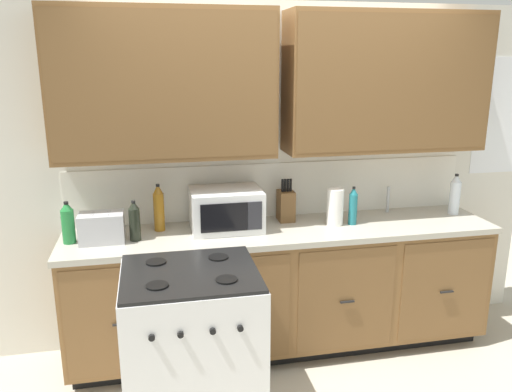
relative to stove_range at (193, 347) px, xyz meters
name	(u,v)px	position (x,y,z in m)	size (l,w,h in m)	color
ground_plane	(292,371)	(0.70, 0.33, -0.47)	(8.00, 8.00, 0.00)	#B2A893
wall_unit	(278,119)	(0.70, 0.83, 1.19)	(4.15, 0.40, 2.45)	silver
counter_run	(283,288)	(0.70, 0.63, 0.01)	(2.98, 0.64, 0.93)	black
stove_range	(193,347)	(0.00, 0.00, 0.00)	(0.76, 0.68, 0.95)	white
microwave	(226,209)	(0.31, 0.69, 0.60)	(0.48, 0.37, 0.28)	white
toaster	(102,228)	(-0.51, 0.60, 0.56)	(0.28, 0.18, 0.19)	#B7B7BC
knife_block	(286,205)	(0.76, 0.80, 0.58)	(0.11, 0.14, 0.31)	brown
sink_faucet	(388,199)	(1.57, 0.84, 0.56)	(0.02, 0.02, 0.20)	#B2B5BA
paper_towel_roll	(335,207)	(1.07, 0.64, 0.59)	(0.12, 0.12, 0.26)	white
bottle_clear	(455,195)	(2.04, 0.70, 0.61)	(0.08, 0.08, 0.31)	silver
bottle_green	(68,223)	(-0.71, 0.63, 0.60)	(0.08, 0.08, 0.27)	#237A38
bottle_amber	(159,208)	(-0.14, 0.76, 0.62)	(0.07, 0.07, 0.33)	#9E6619
bottle_dark	(135,221)	(-0.30, 0.59, 0.59)	(0.07, 0.07, 0.27)	black
bottle_teal	(353,206)	(1.20, 0.62, 0.60)	(0.06, 0.06, 0.27)	#1E707A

